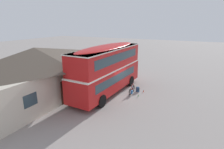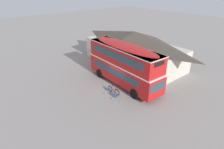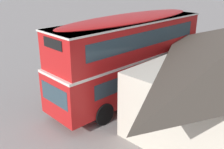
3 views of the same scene
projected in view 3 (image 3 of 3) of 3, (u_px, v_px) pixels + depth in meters
The scene contains 6 objects.
ground_plane at pixel (111, 91), 16.39m from camera, with size 120.00×120.00×0.00m, color gray.
double_decker_bus at pixel (130, 54), 14.75m from camera, with size 10.06×2.92×4.79m.
touring_bicycle at pixel (93, 84), 16.49m from camera, with size 1.74×0.53×0.99m.
backpack_on_ground at pixel (80, 88), 16.24m from camera, with size 0.38×0.39×0.55m.
water_bottle_red_squeeze at pixel (72, 88), 16.58m from camera, with size 0.08×0.08×0.21m.
water_bottle_green_metal at pixel (90, 83), 17.45m from camera, with size 0.07×0.07×0.22m.
Camera 3 is at (10.67, 10.41, 6.91)m, focal length 42.52 mm.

